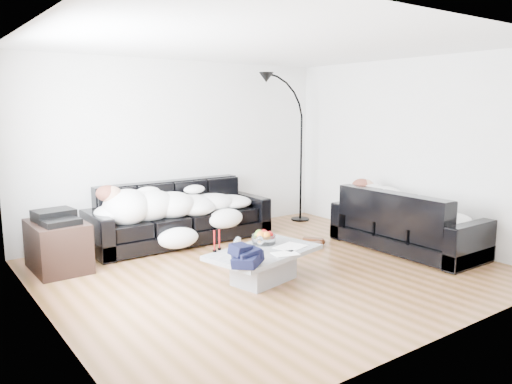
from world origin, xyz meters
TOP-DOWN VIEW (x-y plane):
  - ground at (0.00, 0.00)m, footprint 5.00×5.00m
  - wall_back at (0.00, 2.25)m, footprint 5.00×0.02m
  - wall_left at (-2.50, 0.00)m, footprint 0.02×4.50m
  - wall_right at (2.50, 0.00)m, footprint 0.02×4.50m
  - ceiling at (0.00, 0.00)m, footprint 5.00×5.00m
  - sofa_back at (-0.27, 1.76)m, footprint 2.59×0.90m
  - sofa_right at (2.02, -0.39)m, footprint 0.87×2.03m
  - sleeper_back at (-0.27, 1.71)m, footprint 2.19×0.76m
  - sleeper_right at (2.02, -0.39)m, footprint 0.74×1.74m
  - teal_cushion at (1.96, 0.24)m, footprint 0.42×0.38m
  - coffee_table at (-0.31, -0.28)m, footprint 1.37×0.98m
  - fruit_bowl at (-0.15, -0.06)m, footprint 0.30×0.30m
  - wine_glass_a at (-0.57, -0.15)m, footprint 0.08×0.08m
  - wine_glass_b at (-0.63, -0.22)m, footprint 0.08×0.08m
  - wine_glass_c at (-0.41, -0.34)m, footprint 0.08×0.08m
  - candle_left at (-0.78, -0.02)m, footprint 0.06×0.06m
  - candle_right at (-0.70, 0.02)m, footprint 0.05×0.05m
  - newspaper_a at (0.00, -0.36)m, footprint 0.40×0.35m
  - newspaper_b at (-0.22, -0.53)m, footprint 0.31×0.25m
  - navy_jacket at (-0.81, -0.57)m, footprint 0.36×0.32m
  - shoes at (1.06, 0.44)m, footprint 0.59×0.55m
  - av_cabinet at (-2.04, 1.49)m, footprint 0.60×0.86m
  - stereo at (-2.04, 1.49)m, footprint 0.48×0.39m
  - floor_lamp at (2.04, 1.83)m, footprint 0.79×0.33m

SIDE VIEW (x-z plane):
  - ground at x=0.00m, z-range 0.00..0.00m
  - shoes at x=1.06m, z-range 0.00..0.11m
  - coffee_table at x=-0.31m, z-range 0.00..0.36m
  - av_cabinet at x=-2.04m, z-range 0.00..0.58m
  - newspaper_b at x=-0.22m, z-range 0.37..0.37m
  - newspaper_a at x=0.00m, z-range 0.37..0.37m
  - sofa_right at x=2.02m, z-range 0.00..0.82m
  - sofa_back at x=-0.27m, z-range 0.00..0.85m
  - wine_glass_a at x=-0.57m, z-range 0.36..0.52m
  - wine_glass_b at x=-0.63m, z-range 0.36..0.53m
  - fruit_bowl at x=-0.15m, z-range 0.36..0.53m
  - wine_glass_c at x=-0.41m, z-range 0.36..0.55m
  - candle_right at x=-0.70m, z-range 0.36..0.59m
  - candle_left at x=-0.78m, z-range 0.36..0.60m
  - navy_jacket at x=-0.81m, z-range 0.44..0.60m
  - sleeper_right at x=2.02m, z-range 0.42..0.85m
  - sleeper_back at x=-0.27m, z-range 0.42..0.86m
  - stereo at x=-2.04m, z-range 0.58..0.71m
  - teal_cushion at x=1.96m, z-range 0.62..0.82m
  - floor_lamp at x=2.04m, z-range 0.00..2.16m
  - wall_back at x=0.00m, z-range 0.00..2.60m
  - wall_left at x=-2.50m, z-range 0.00..2.60m
  - wall_right at x=2.50m, z-range 0.00..2.60m
  - ceiling at x=0.00m, z-range 2.60..2.60m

